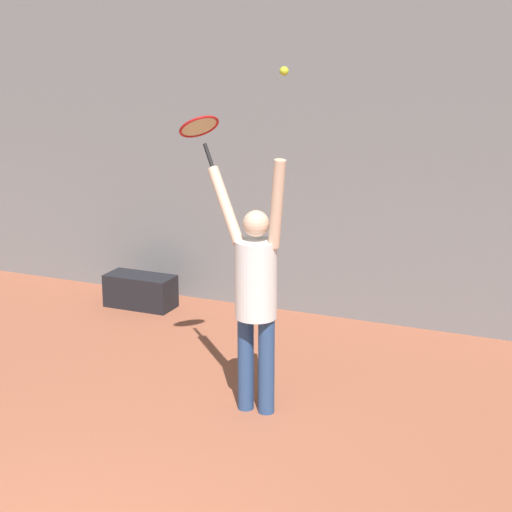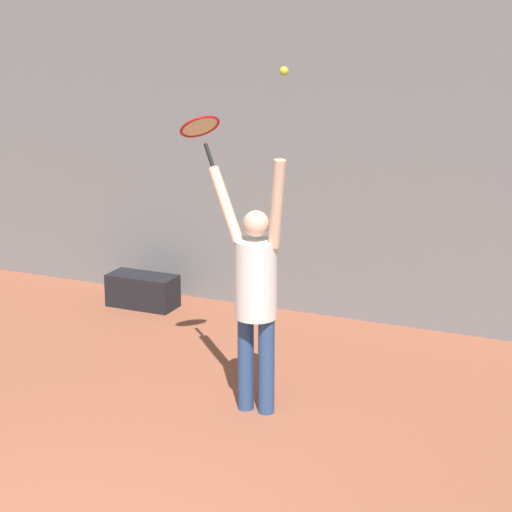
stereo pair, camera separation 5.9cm
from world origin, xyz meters
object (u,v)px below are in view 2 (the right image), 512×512
at_px(tennis_player, 255,289).
at_px(tennis_racket, 201,129).
at_px(equipment_bag, 143,291).
at_px(tennis_ball, 284,71).

xyz_separation_m(tennis_player, tennis_racket, (-0.68, 0.41, 1.16)).
distance_m(tennis_player, equipment_bag, 3.04).
xyz_separation_m(tennis_player, equipment_bag, (-2.20, 1.92, -0.85)).
height_order(tennis_player, equipment_bag, tennis_player).
bearing_deg(tennis_racket, tennis_ball, -26.63).
bearing_deg(tennis_player, tennis_ball, -11.61).
bearing_deg(tennis_ball, tennis_racket, 153.37).
distance_m(tennis_player, tennis_ball, 1.70).
height_order(tennis_player, tennis_ball, tennis_ball).
relative_size(tennis_player, tennis_ball, 30.81).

